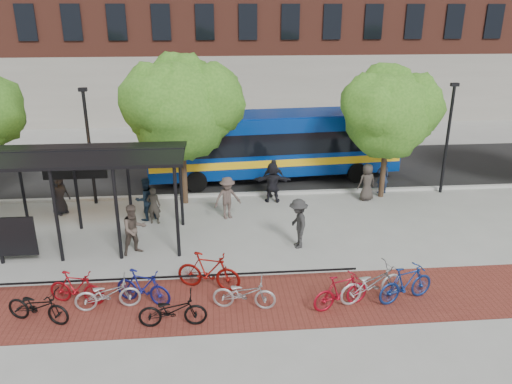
{
  "coord_description": "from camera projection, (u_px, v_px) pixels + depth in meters",
  "views": [
    {
      "loc": [
        -1.7,
        -17.75,
        8.21
      ],
      "look_at": [
        -0.11,
        0.07,
        1.6
      ],
      "focal_mm": 35.0,
      "sensor_mm": 36.0,
      "label": 1
    }
  ],
  "objects": [
    {
      "name": "ground",
      "position": [
        259.0,
        231.0,
        19.57
      ],
      "size": [
        160.0,
        160.0,
        0.0
      ],
      "primitive_type": "plane",
      "color": "#9E9E99",
      "rests_on": "ground"
    },
    {
      "name": "asphalt_street",
      "position": [
        245.0,
        169.0,
        27.05
      ],
      "size": [
        160.0,
        8.0,
        0.01
      ],
      "primitive_type": "cube",
      "color": "black",
      "rests_on": "ground"
    },
    {
      "name": "curb",
      "position": [
        251.0,
        194.0,
        23.29
      ],
      "size": [
        160.0,
        0.25,
        0.12
      ],
      "primitive_type": "cube",
      "color": "#B7B7B2",
      "rests_on": "ground"
    },
    {
      "name": "brick_strip",
      "position": [
        208.0,
        304.0,
        14.74
      ],
      "size": [
        24.0,
        3.0,
        0.01
      ],
      "primitive_type": "cube",
      "color": "maroon",
      "rests_on": "ground"
    },
    {
      "name": "bike_rack_rail",
      "position": [
        166.0,
        290.0,
        15.47
      ],
      "size": [
        12.0,
        0.05,
        0.95
      ],
      "primitive_type": "cube",
      "color": "black",
      "rests_on": "ground"
    },
    {
      "name": "bus_shelter",
      "position": [
        29.0,
        167.0,
        17.41
      ],
      "size": [
        10.6,
        3.07,
        3.6
      ],
      "color": "black",
      "rests_on": "ground"
    },
    {
      "name": "tree_b",
      "position": [
        183.0,
        103.0,
        20.92
      ],
      "size": [
        5.15,
        4.2,
        6.47
      ],
      "color": "#382619",
      "rests_on": "ground"
    },
    {
      "name": "tree_c",
      "position": [
        390.0,
        109.0,
        21.81
      ],
      "size": [
        4.66,
        3.8,
        5.92
      ],
      "color": "#382619",
      "rests_on": "ground"
    },
    {
      "name": "lamp_post_left",
      "position": [
        89.0,
        144.0,
        21.4
      ],
      "size": [
        0.35,
        0.2,
        5.12
      ],
      "color": "black",
      "rests_on": "ground"
    },
    {
      "name": "lamp_post_right",
      "position": [
        448.0,
        136.0,
        22.74
      ],
      "size": [
        0.35,
        0.2,
        5.12
      ],
      "color": "black",
      "rests_on": "ground"
    },
    {
      "name": "bus",
      "position": [
        274.0,
        142.0,
        24.96
      ],
      "size": [
        12.63,
        3.73,
        3.36
      ],
      "rotation": [
        0.0,
        0.0,
        0.08
      ],
      "color": "navy",
      "rests_on": "ground"
    },
    {
      "name": "bike_0",
      "position": [
        38.0,
        306.0,
        13.74
      ],
      "size": [
        2.0,
        1.22,
        0.99
      ],
      "primitive_type": "imported",
      "rotation": [
        0.0,
        0.0,
        1.25
      ],
      "color": "black",
      "rests_on": "ground"
    },
    {
      "name": "bike_1",
      "position": [
        76.0,
        288.0,
        14.6
      ],
      "size": [
        1.79,
        0.92,
        1.04
      ],
      "primitive_type": "imported",
      "rotation": [
        0.0,
        0.0,
        1.31
      ],
      "color": "maroon",
      "rests_on": "ground"
    },
    {
      "name": "bike_2",
      "position": [
        108.0,
        294.0,
        14.35
      ],
      "size": [
        1.92,
        0.87,
        0.98
      ],
      "primitive_type": "imported",
      "rotation": [
        0.0,
        0.0,
        1.69
      ],
      "color": "#A8A8AA",
      "rests_on": "ground"
    },
    {
      "name": "bike_3",
      "position": [
        143.0,
        287.0,
        14.6
      ],
      "size": [
        1.84,
        1.19,
        1.07
      ],
      "primitive_type": "imported",
      "rotation": [
        0.0,
        0.0,
        1.15
      ],
      "color": "navy",
      "rests_on": "ground"
    },
    {
      "name": "bike_4",
      "position": [
        173.0,
        310.0,
        13.57
      ],
      "size": [
        1.86,
        0.65,
        0.98
      ],
      "primitive_type": "imported",
      "rotation": [
        0.0,
        0.0,
        1.57
      ],
      "color": "black",
      "rests_on": "ground"
    },
    {
      "name": "bike_5",
      "position": [
        209.0,
        271.0,
        15.34
      ],
      "size": [
        2.11,
        1.19,
        1.22
      ],
      "primitive_type": "imported",
      "rotation": [
        0.0,
        0.0,
        1.24
      ],
      "color": "maroon",
      "rests_on": "ground"
    },
    {
      "name": "bike_6",
      "position": [
        244.0,
        293.0,
        14.38
      ],
      "size": [
        1.92,
        0.94,
        0.97
      ],
      "primitive_type": "imported",
      "rotation": [
        0.0,
        0.0,
        1.4
      ],
      "color": "#A0A0A3",
      "rests_on": "ground"
    },
    {
      "name": "bike_9",
      "position": [
        341.0,
        291.0,
        14.38
      ],
      "size": [
        1.86,
        1.04,
        1.08
      ],
      "primitive_type": "imported",
      "rotation": [
        0.0,
        0.0,
        1.89
      ],
      "color": "maroon",
      "rests_on": "ground"
    },
    {
      "name": "bike_10",
      "position": [
        371.0,
        283.0,
        14.76
      ],
      "size": [
        2.27,
        1.35,
        1.13
      ],
      "primitive_type": "imported",
      "rotation": [
        0.0,
        0.0,
        1.87
      ],
      "color": "#ADADAF",
      "rests_on": "ground"
    },
    {
      "name": "bike_11",
      "position": [
        406.0,
        284.0,
        14.72
      ],
      "size": [
        1.97,
        1.1,
        1.14
      ],
      "primitive_type": "imported",
      "rotation": [
        0.0,
        0.0,
        1.89
      ],
      "color": "navy",
      "rests_on": "ground"
    },
    {
      "name": "pedestrian_0",
      "position": [
        59.0,
        194.0,
        20.94
      ],
      "size": [
        0.97,
        1.0,
        1.74
      ],
      "primitive_type": "imported",
      "rotation": [
        0.0,
        0.0,
        0.86
      ],
      "color": "black",
      "rests_on": "ground"
    },
    {
      "name": "pedestrian_1",
      "position": [
        154.0,
        206.0,
        20.01
      ],
      "size": [
        0.6,
        0.44,
        1.53
      ],
      "primitive_type": "imported",
      "rotation": [
        0.0,
        0.0,
        3.01
      ],
      "color": "#3A352E",
      "rests_on": "ground"
    },
    {
      "name": "pedestrian_2",
      "position": [
        146.0,
        199.0,
        20.32
      ],
      "size": [
        1.1,
        1.04,
        1.8
      ],
      "primitive_type": "imported",
      "rotation": [
        0.0,
        0.0,
        3.69
      ],
      "color": "#1B2C3F",
      "rests_on": "ground"
    },
    {
      "name": "pedestrian_3",
      "position": [
        227.0,
        198.0,
        20.46
      ],
      "size": [
        1.31,
        1.03,
        1.78
      ],
      "primitive_type": "imported",
      "rotation": [
        0.0,
        0.0,
        0.36
      ],
      "color": "#4E3F39",
      "rests_on": "ground"
    },
    {
      "name": "pedestrian_4",
      "position": [
        273.0,
        178.0,
        22.91
      ],
      "size": [
        1.08,
        0.57,
        1.75
      ],
      "primitive_type": "imported",
      "rotation": [
        0.0,
        0.0,
        6.42
      ],
      "color": "#2A2A2A",
      "rests_on": "ground"
    },
    {
      "name": "pedestrian_5",
      "position": [
        272.0,
        182.0,
        22.23
      ],
      "size": [
        1.74,
        0.7,
        1.83
      ],
      "primitive_type": "imported",
      "rotation": [
        0.0,
        0.0,
        3.05
      ],
      "color": "black",
      "rests_on": "ground"
    },
    {
      "name": "pedestrian_6",
      "position": [
        367.0,
        182.0,
        22.45
      ],
      "size": [
        0.94,
        0.74,
        1.7
      ],
      "primitive_type": "imported",
      "rotation": [
        0.0,
        0.0,
        3.4
      ],
      "color": "#37312C",
      "rests_on": "ground"
    },
    {
      "name": "pedestrian_7",
      "position": [
        383.0,
        177.0,
        23.3
      ],
      "size": [
        0.6,
        0.4,
        1.62
      ],
      "primitive_type": "imported",
      "rotation": [
        0.0,
        0.0,
        3.17
      ],
      "color": "#202D4C",
      "rests_on": "ground"
    },
    {
      "name": "pedestrian_8",
      "position": [
        134.0,
        230.0,
        17.47
      ],
      "size": [
        1.12,
        1.05,
        1.84
      ],
      "primitive_type": "imported",
      "rotation": [
        0.0,
        0.0,
        0.53
      ],
      "color": "#4E423A",
      "rests_on": "ground"
    },
    {
      "name": "pedestrian_9",
      "position": [
        298.0,
        223.0,
        17.96
      ],
      "size": [
        0.79,
        1.25,
        1.85
      ],
      "primitive_type": "imported",
      "rotation": [
        0.0,
        0.0,
        4.8
      ],
      "color": "#2A2A2A",
      "rests_on": "ground"
    }
  ]
}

